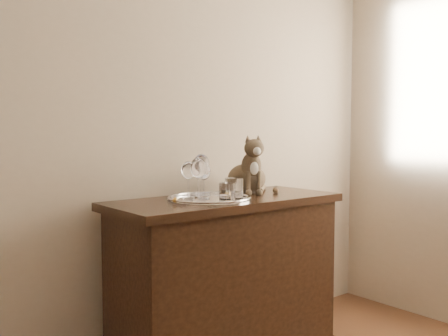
% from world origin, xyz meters
% --- Properties ---
extents(wall_back, '(4.00, 0.10, 2.70)m').
position_xyz_m(wall_back, '(0.00, 2.25, 1.35)').
color(wall_back, tan).
rests_on(wall_back, ground).
extents(sideboard, '(1.20, 0.50, 0.85)m').
position_xyz_m(sideboard, '(0.60, 1.94, 0.42)').
color(sideboard, black).
rests_on(sideboard, ground).
extents(tray, '(0.40, 0.40, 0.01)m').
position_xyz_m(tray, '(0.47, 1.91, 0.85)').
color(tray, white).
rests_on(tray, sideboard).
extents(wine_glass_a, '(0.07, 0.07, 0.18)m').
position_xyz_m(wine_glass_a, '(0.39, 1.97, 0.95)').
color(wine_glass_a, silver).
rests_on(wine_glass_a, tray).
extents(wine_glass_b, '(0.08, 0.08, 0.21)m').
position_xyz_m(wine_glass_b, '(0.47, 1.97, 0.96)').
color(wine_glass_b, silver).
rests_on(wine_glass_b, tray).
extents(wine_glass_c, '(0.08, 0.08, 0.20)m').
position_xyz_m(wine_glass_c, '(0.39, 1.88, 0.96)').
color(wine_glass_c, white).
rests_on(wine_glass_c, tray).
extents(wine_glass_d, '(0.06, 0.06, 0.17)m').
position_xyz_m(wine_glass_d, '(0.46, 1.93, 0.94)').
color(wine_glass_d, silver).
rests_on(wine_glass_d, tray).
extents(tumbler_a, '(0.09, 0.09, 0.10)m').
position_xyz_m(tumbler_a, '(0.57, 1.84, 0.91)').
color(tumbler_a, silver).
rests_on(tumbler_a, tray).
extents(tumbler_b, '(0.08, 0.08, 0.08)m').
position_xyz_m(tumbler_b, '(0.49, 1.79, 0.90)').
color(tumbler_b, white).
rests_on(tumbler_b, tray).
extents(cat, '(0.40, 0.39, 0.31)m').
position_xyz_m(cat, '(0.82, 2.04, 1.01)').
color(cat, '#49372B').
rests_on(cat, sideboard).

